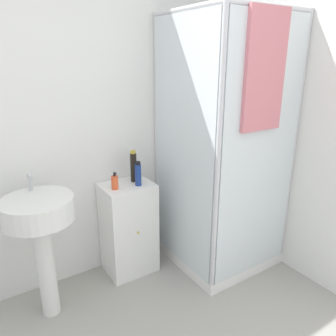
{
  "coord_description": "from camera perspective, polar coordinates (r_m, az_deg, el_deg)",
  "views": [
    {
      "loc": [
        -0.57,
        -0.72,
        1.76
      ],
      "look_at": [
        0.66,
        1.17,
        0.99
      ],
      "focal_mm": 35.0,
      "sensor_mm": 36.0,
      "label": 1
    }
  ],
  "objects": [
    {
      "name": "wall_back",
      "position": [
        2.54,
        -19.44,
        6.21
      ],
      "size": [
        6.4,
        0.06,
        2.5
      ],
      "primitive_type": "cube",
      "color": "white",
      "rests_on": "ground_plane"
    },
    {
      "name": "shower_enclosure",
      "position": [
        2.82,
        9.22,
        -5.19
      ],
      "size": [
        0.83,
        0.86,
        2.08
      ],
      "color": "white",
      "rests_on": "ground_plane"
    },
    {
      "name": "vanity_cabinet",
      "position": [
        2.81,
        -6.88,
        -10.34
      ],
      "size": [
        0.41,
        0.35,
        0.79
      ],
      "color": "white",
      "rests_on": "ground_plane"
    },
    {
      "name": "sink",
      "position": [
        2.35,
        -21.4,
        -9.29
      ],
      "size": [
        0.47,
        0.47,
        1.03
      ],
      "color": "white",
      "rests_on": "ground_plane"
    },
    {
      "name": "soap_dispenser",
      "position": [
        2.54,
        -9.26,
        -2.46
      ],
      "size": [
        0.05,
        0.05,
        0.14
      ],
      "color": "#E5562D",
      "rests_on": "vanity_cabinet"
    },
    {
      "name": "shampoo_bottle_tall_black",
      "position": [
        2.66,
        -6.04,
        0.28
      ],
      "size": [
        0.05,
        0.05,
        0.26
      ],
      "color": "black",
      "rests_on": "vanity_cabinet"
    },
    {
      "name": "shampoo_bottle_blue",
      "position": [
        2.58,
        -5.23,
        -1.03
      ],
      "size": [
        0.05,
        0.05,
        0.2
      ],
      "color": "navy",
      "rests_on": "vanity_cabinet"
    }
  ]
}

